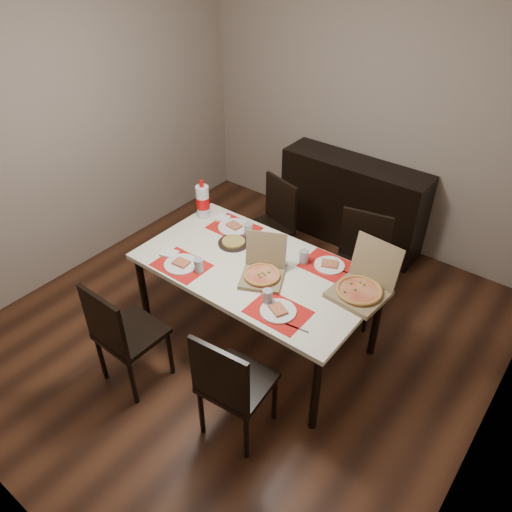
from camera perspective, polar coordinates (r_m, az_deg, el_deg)
name	(u,v)px	position (r m, az deg, el deg)	size (l,w,h in m)	color
ground	(244,332)	(4.32, -1.41, -8.67)	(3.80, 4.00, 0.02)	#472616
room_walls	(279,120)	(3.64, 2.62, 15.24)	(3.84, 4.02, 2.62)	gray
sideboard	(352,202)	(5.25, 10.88, 6.06)	(1.50, 0.40, 0.90)	black
dining_table	(256,274)	(3.80, 0.00, -2.02)	(1.80, 1.00, 0.75)	#EFE8C9
chair_near_left	(122,333)	(3.70, -15.06, -8.49)	(0.43, 0.43, 0.93)	black
chair_near_right	(231,384)	(3.27, -2.86, -14.36)	(0.46, 0.46, 0.93)	black
chair_far_left	(271,223)	(4.70, 1.70, 3.79)	(0.51, 0.51, 0.93)	black
chair_far_right	(358,262)	(4.29, 11.62, -0.63)	(0.50, 0.50, 0.93)	black
setting_near_left	(184,264)	(3.80, -8.20, -0.86)	(0.43, 0.30, 0.11)	red
setting_near_right	(275,307)	(3.38, 2.22, -5.86)	(0.47, 0.30, 0.11)	red
setting_far_left	(236,227)	(4.18, -2.27, 3.35)	(0.43, 0.30, 0.11)	red
setting_far_right	(322,263)	(3.79, 7.56, -0.79)	(0.48, 0.30, 0.11)	red
napkin_loose	(253,273)	(3.68, -0.35, -2.00)	(0.12, 0.11, 0.02)	white
pizza_box_center	(263,271)	(3.63, 0.78, -1.78)	(0.41, 0.43, 0.30)	olive
pizza_box_right	(362,287)	(3.56, 12.01, -3.53)	(0.39, 0.43, 0.36)	olive
faina_plate	(234,242)	(4.00, -2.59, 1.56)	(0.25, 0.25, 0.03)	black
dip_bowl	(280,263)	(3.78, 2.77, -0.84)	(0.11, 0.11, 0.03)	white
soda_bottle	(203,202)	(4.30, -6.10, 6.19)	(0.12, 0.12, 0.35)	silver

